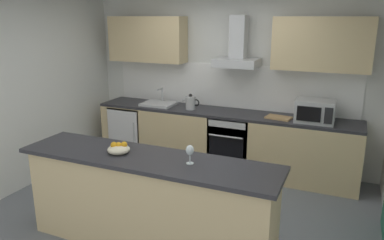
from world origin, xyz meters
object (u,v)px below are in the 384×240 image
Objects in this scene: oven at (232,142)px; wine_glass at (190,151)px; chopping_board at (279,118)px; microwave at (315,111)px; range_hood at (238,51)px; kettle at (191,102)px; sink at (159,103)px; fruit_bowl at (119,149)px; refrigerator at (132,130)px.

wine_glass is (0.26, -2.16, 0.63)m from oven.
chopping_board is (0.67, -0.02, 0.45)m from oven.
range_hood reaches higher than microwave.
chopping_board is (0.67, -0.15, -0.88)m from range_hood.
kettle is 2.32m from wine_glass.
range_hood reaches higher than wine_glass.
sink is 0.58m from kettle.
microwave is 2.27× the size of fruit_bowl.
range_hood is 2.12× the size of chopping_board.
range_hood is 1.11m from chopping_board.
range_hood is at bearing 78.03° from fruit_bowl.
oven is at bearing 178.60° from microwave.
microwave is at bearing 0.19° from kettle.
sink reaches higher than wine_glass.
refrigerator is 1.18× the size of range_hood.
wine_glass reaches higher than chopping_board.
refrigerator is at bearing 179.50° from chopping_board.
oven is 1.32m from sink.
range_hood is 2.41m from wine_glass.
chopping_board is at bearing -12.96° from range_hood.
microwave is 0.49m from chopping_board.
microwave is at bearing -7.88° from range_hood.
microwave reaches higher than kettle.
sink is (0.51, 0.01, 0.50)m from refrigerator.
refrigerator is (-1.74, -0.00, -0.03)m from oven.
refrigerator is 2.58m from fruit_bowl.
oven is at bearing -0.51° from sink.
kettle is 2.16m from fruit_bowl.
range_hood is (1.74, 0.13, 1.36)m from refrigerator.
range_hood is at bearing 96.57° from wine_glass.
wine_glass reaches higher than oven.
kettle is 1.33m from chopping_board.
kettle is 0.40× the size of range_hood.
range_hood is at bearing 167.04° from chopping_board.
range_hood is (-1.14, 0.16, 0.74)m from microwave.
sink is 1.50m from range_hood.
refrigerator is 2.45m from chopping_board.
sink reaches higher than kettle.
sink is at bearing 108.62° from fruit_bowl.
oven is at bearing 0.09° from refrigerator.
refrigerator is 1.22m from kettle.
microwave reaches higher than fruit_bowl.
wine_glass is at bearing -83.04° from oven.
refrigerator is at bearing -178.45° from sink.
microwave is at bearing 52.95° from fruit_bowl.
range_hood reaches higher than kettle.
wine_glass reaches higher than kettle.
wine_glass is at bearing -112.28° from microwave.
wine_glass is at bearing -66.51° from kettle.
sink is 0.69× the size of range_hood.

